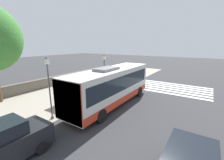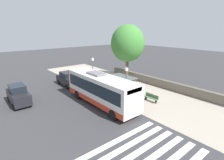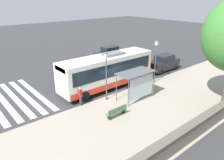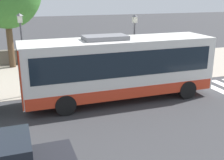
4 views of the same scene
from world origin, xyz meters
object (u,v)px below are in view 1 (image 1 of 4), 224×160
at_px(bench, 92,84).
at_px(bus, 111,85).
at_px(bus_shelter, 79,78).
at_px(street_lamp_near, 49,84).
at_px(pedestrian, 120,82).
at_px(street_lamp_far, 104,72).

bearing_deg(bench, bus, -31.90).
xyz_separation_m(bus_shelter, street_lamp_near, (1.61, -4.40, 0.57)).
bearing_deg(pedestrian, bench, -162.29).
bearing_deg(street_lamp_far, bus_shelter, -127.84).
xyz_separation_m(bus, bench, (-4.99, 3.11, -1.34)).
bearing_deg(pedestrian, street_lamp_far, -102.69).
distance_m(bus, street_lamp_far, 2.88).
height_order(bus, street_lamp_far, street_lamp_far).
bearing_deg(street_lamp_far, pedestrian, 77.31).
height_order(bus, bus_shelter, bus).
bearing_deg(bus_shelter, street_lamp_far, 52.16).
height_order(bus_shelter, street_lamp_far, street_lamp_far).
relative_size(bus_shelter, street_lamp_near, 0.76).
height_order(bus_shelter, street_lamp_near, street_lamp_near).
height_order(bench, street_lamp_near, street_lamp_near).
xyz_separation_m(bus, bus_shelter, (-3.76, -0.31, 0.31)).
distance_m(bus_shelter, bench, 3.99).
relative_size(pedestrian, street_lamp_near, 0.36).
relative_size(bus_shelter, bench, 1.90).
relative_size(pedestrian, street_lamp_far, 0.38).
distance_m(bench, street_lamp_near, 8.60).
bearing_deg(bus_shelter, bus, 4.68).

